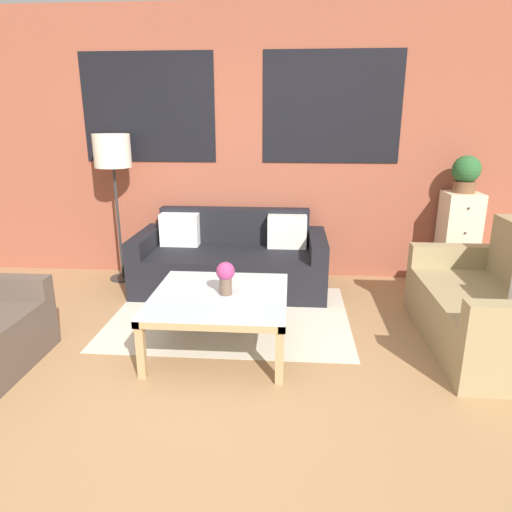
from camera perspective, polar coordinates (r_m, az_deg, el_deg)
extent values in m
plane|color=#9E754C|center=(3.07, -7.08, -16.77)|extent=(16.00, 16.00, 0.00)
cube|color=brown|center=(4.98, -2.06, 13.42)|extent=(8.40, 0.08, 2.80)
cube|color=black|center=(5.13, -13.31, 17.57)|extent=(1.40, 0.01, 1.10)
cube|color=black|center=(4.91, 9.46, 17.83)|extent=(1.40, 0.01, 1.10)
cube|color=beige|center=(4.12, -3.21, -7.44)|extent=(2.08, 1.53, 0.00)
cube|color=black|center=(4.61, -3.27, -2.11)|extent=(1.59, 0.72, 0.40)
cube|color=black|center=(4.97, -2.64, 1.59)|extent=(1.59, 0.16, 0.78)
cube|color=black|center=(4.85, -13.47, -0.49)|extent=(0.16, 0.88, 0.58)
cube|color=black|center=(4.63, 7.65, -1.00)|extent=(0.16, 0.88, 0.58)
cube|color=white|center=(4.88, -9.51, 3.26)|extent=(0.40, 0.16, 0.34)
cube|color=beige|center=(4.74, 3.91, 3.05)|extent=(0.40, 0.16, 0.34)
cube|color=#99845B|center=(3.91, 25.22, -7.17)|extent=(0.64, 1.21, 0.42)
cube|color=#99845B|center=(4.50, 23.43, -2.55)|extent=(0.80, 0.14, 0.62)
cube|color=brown|center=(4.03, -29.17, -5.95)|extent=(0.80, 0.14, 0.56)
cube|color=silver|center=(3.43, -4.59, -4.85)|extent=(1.01, 1.01, 0.01)
cube|color=tan|center=(3.01, -5.99, -8.74)|extent=(1.01, 0.05, 0.05)
cube|color=tan|center=(3.88, -3.50, -2.69)|extent=(1.01, 0.05, 0.05)
cube|color=tan|center=(3.54, -12.27, -5.01)|extent=(0.05, 1.01, 0.05)
cube|color=tan|center=(3.40, 3.44, -5.58)|extent=(0.05, 1.01, 0.05)
cube|color=tan|center=(3.21, -14.19, -11.17)|extent=(0.06, 0.05, 0.43)
cube|color=tan|center=(3.06, 2.96, -12.14)|extent=(0.05, 0.05, 0.43)
cube|color=tan|center=(4.02, -10.08, -5.06)|extent=(0.06, 0.06, 0.43)
cube|color=tan|center=(3.90, 3.34, -5.53)|extent=(0.05, 0.06, 0.43)
cylinder|color=#2D2D2D|center=(5.24, -16.24, -2.63)|extent=(0.28, 0.28, 0.02)
cylinder|color=#2D2D2D|center=(5.08, -16.79, 3.84)|extent=(0.03, 0.03, 1.19)
cylinder|color=beige|center=(4.97, -17.54, 12.44)|extent=(0.37, 0.37, 0.33)
cube|color=beige|center=(5.13, 23.84, 1.80)|extent=(0.35, 0.37, 0.99)
sphere|color=#38332D|center=(4.88, 25.04, 5.42)|extent=(0.02, 0.02, 0.02)
sphere|color=#38332D|center=(4.93, 24.69, 2.62)|extent=(0.02, 0.02, 0.02)
sphere|color=#38332D|center=(4.99, 24.35, -0.12)|extent=(0.02, 0.02, 0.02)
sphere|color=#38332D|center=(5.06, 24.02, -2.79)|extent=(0.02, 0.02, 0.02)
cylinder|color=brown|center=(5.03, 24.57, 7.85)|extent=(0.21, 0.21, 0.11)
sphere|color=#285B2D|center=(5.01, 24.81, 9.79)|extent=(0.27, 0.27, 0.27)
cylinder|color=brown|center=(3.39, -3.80, -3.74)|extent=(0.09, 0.09, 0.13)
sphere|color=#9E3366|center=(3.36, -3.84, -1.91)|extent=(0.14, 0.14, 0.14)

